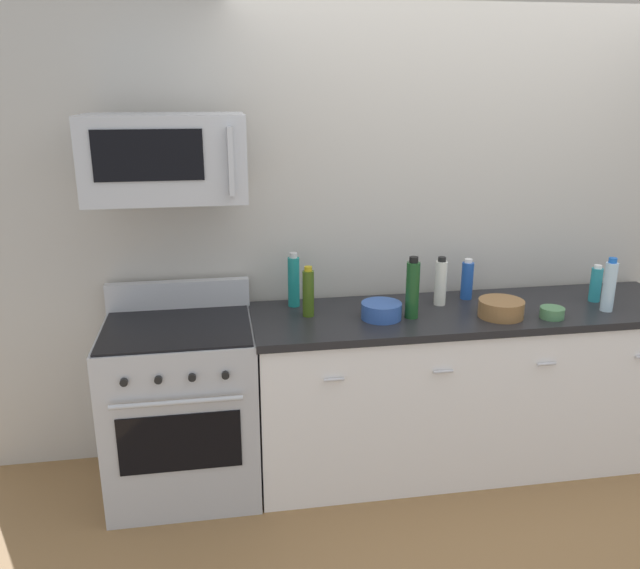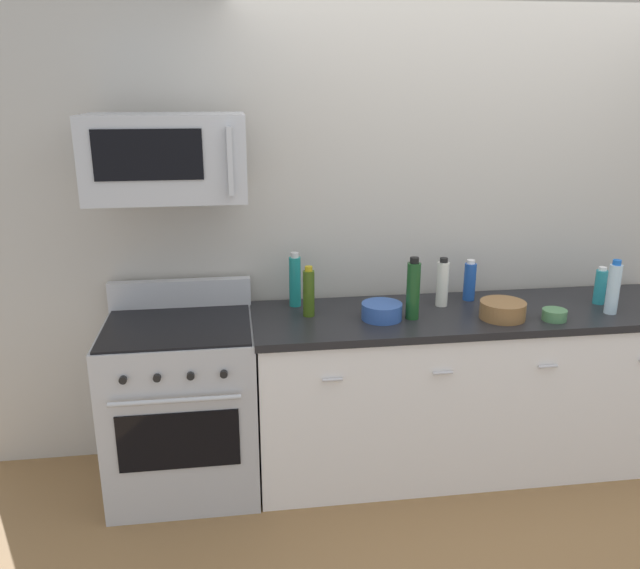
# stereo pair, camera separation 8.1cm
# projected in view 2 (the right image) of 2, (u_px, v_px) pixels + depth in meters

# --- Properties ---
(ground_plane) EXTENTS (6.57, 6.57, 0.00)m
(ground_plane) POSITION_uv_depth(u_px,v_px,m) (464.00, 460.00, 3.70)
(ground_plane) COLOR olive
(back_wall) EXTENTS (5.48, 0.10, 2.70)m
(back_wall) POSITION_uv_depth(u_px,v_px,m) (454.00, 217.00, 3.69)
(back_wall) COLOR #B7B2A8
(back_wall) RESTS_ON ground_plane
(counter_unit) EXTENTS (2.39, 0.66, 0.92)m
(counter_unit) POSITION_uv_depth(u_px,v_px,m) (469.00, 388.00, 3.56)
(counter_unit) COLOR white
(counter_unit) RESTS_ON ground_plane
(range_oven) EXTENTS (0.76, 0.69, 1.07)m
(range_oven) POSITION_uv_depth(u_px,v_px,m) (183.00, 405.00, 3.36)
(range_oven) COLOR #B7BABF
(range_oven) RESTS_ON ground_plane
(microwave) EXTENTS (0.74, 0.44, 0.40)m
(microwave) POSITION_uv_depth(u_px,v_px,m) (166.00, 157.00, 3.02)
(microwave) COLOR #B7BABF
(bottle_wine_green) EXTENTS (0.07, 0.07, 0.33)m
(bottle_wine_green) POSITION_uv_depth(u_px,v_px,m) (413.00, 290.00, 3.27)
(bottle_wine_green) COLOR #19471E
(bottle_wine_green) RESTS_ON countertop_slab
(bottle_soda_blue) EXTENTS (0.07, 0.07, 0.23)m
(bottle_soda_blue) POSITION_uv_depth(u_px,v_px,m) (470.00, 281.00, 3.57)
(bottle_soda_blue) COLOR #1E4CA5
(bottle_soda_blue) RESTS_ON countertop_slab
(bottle_olive_oil) EXTENTS (0.06, 0.06, 0.27)m
(bottle_olive_oil) POSITION_uv_depth(u_px,v_px,m) (309.00, 293.00, 3.31)
(bottle_olive_oil) COLOR #385114
(bottle_olive_oil) RESTS_ON countertop_slab
(bottle_vinegar_white) EXTENTS (0.06, 0.06, 0.27)m
(bottle_vinegar_white) POSITION_uv_depth(u_px,v_px,m) (442.00, 283.00, 3.47)
(bottle_vinegar_white) COLOR silver
(bottle_vinegar_white) RESTS_ON countertop_slab
(bottle_sparkling_teal) EXTENTS (0.06, 0.06, 0.30)m
(bottle_sparkling_teal) POSITION_uv_depth(u_px,v_px,m) (295.00, 281.00, 3.46)
(bottle_sparkling_teal) COLOR #197F7A
(bottle_sparkling_teal) RESTS_ON countertop_slab
(bottle_dish_soap) EXTENTS (0.06, 0.06, 0.21)m
(bottle_dish_soap) POSITION_uv_depth(u_px,v_px,m) (600.00, 286.00, 3.51)
(bottle_dish_soap) COLOR teal
(bottle_dish_soap) RESTS_ON countertop_slab
(bottle_water_clear) EXTENTS (0.07, 0.07, 0.29)m
(bottle_water_clear) POSITION_uv_depth(u_px,v_px,m) (613.00, 288.00, 3.35)
(bottle_water_clear) COLOR silver
(bottle_water_clear) RESTS_ON countertop_slab
(bowl_green_glaze) EXTENTS (0.12, 0.12, 0.06)m
(bowl_green_glaze) POSITION_uv_depth(u_px,v_px,m) (554.00, 315.00, 3.28)
(bowl_green_glaze) COLOR #477A4C
(bowl_green_glaze) RESTS_ON countertop_slab
(bowl_blue_mixing) EXTENTS (0.21, 0.21, 0.08)m
(bowl_blue_mixing) POSITION_uv_depth(u_px,v_px,m) (382.00, 311.00, 3.29)
(bowl_blue_mixing) COLOR #2D519E
(bowl_blue_mixing) RESTS_ON countertop_slab
(bowl_wooden_salad) EXTENTS (0.24, 0.24, 0.09)m
(bowl_wooden_salad) POSITION_uv_depth(u_px,v_px,m) (503.00, 309.00, 3.30)
(bowl_wooden_salad) COLOR brown
(bowl_wooden_salad) RESTS_ON countertop_slab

